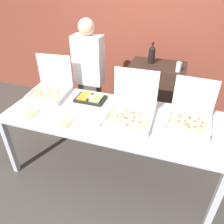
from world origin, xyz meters
TOP-DOWN VIEW (x-y plane):
  - ground_plane at (0.00, 0.00)m, footprint 16.00×16.00m
  - brick_wall_behind at (0.00, 1.70)m, footprint 10.00×0.06m
  - buffet_table at (0.00, 0.00)m, footprint 2.41×0.96m
  - pizza_box_near_right at (-0.92, 0.25)m, footprint 0.51×0.52m
  - pizza_box_near_left at (0.20, 0.05)m, footprint 0.50×0.51m
  - pizza_box_far_right at (0.82, 0.15)m, footprint 0.47×0.48m
  - paper_plate_front_left at (-0.87, -0.27)m, footprint 0.22×0.22m
  - paper_plate_front_center at (-0.42, -0.30)m, footprint 0.23×0.23m
  - veggie_tray at (-0.37, 0.25)m, footprint 0.36×0.25m
  - sideboard_podium at (0.34, 0.99)m, footprint 0.76×0.50m
  - soda_bottle at (0.23, 1.02)m, footprint 0.09×0.09m
  - soda_can_silver at (0.61, 0.82)m, footprint 0.07×0.07m
  - person_guest_cap at (-0.58, 0.73)m, footprint 0.40×0.22m

SIDE VIEW (x-z plane):
  - ground_plane at x=0.00m, z-range 0.00..0.00m
  - sideboard_podium at x=0.34m, z-range 0.00..1.10m
  - buffet_table at x=0.00m, z-range 0.33..1.15m
  - paper_plate_front_center at x=-0.42m, z-range 0.82..0.85m
  - paper_plate_front_left at x=-0.87m, z-range 0.82..0.85m
  - veggie_tray at x=-0.37m, z-range 0.82..0.87m
  - person_guest_cap at x=-0.58m, z-range 0.04..1.73m
  - pizza_box_far_right at x=0.82m, z-range 0.68..1.11m
  - pizza_box_near_right at x=-0.92m, z-range 0.67..1.13m
  - pizza_box_near_left at x=0.20m, z-range 0.66..1.15m
  - soda_can_silver at x=0.61m, z-range 1.10..1.22m
  - soda_bottle at x=0.23m, z-range 1.08..1.38m
  - brick_wall_behind at x=0.00m, z-range 0.00..2.80m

